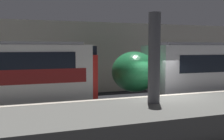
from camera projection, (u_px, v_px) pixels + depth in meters
The scene contains 4 objects.
ground_plane at pixel (166, 114), 12.42m from camera, with size 120.00×120.00×0.00m, color black.
platform at pixel (191, 114), 10.59m from camera, with size 40.00×3.83×0.95m.
station_rear_barrier at pixel (115, 57), 18.76m from camera, with size 50.00×0.15×4.92m.
support_pillar_near at pixel (154, 58), 10.39m from camera, with size 0.48×0.48×3.60m.
Camera 1 is at (-6.48, -10.64, 3.16)m, focal length 42.00 mm.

